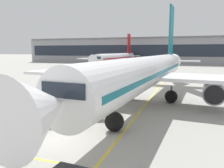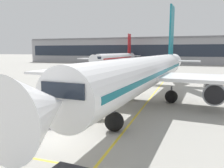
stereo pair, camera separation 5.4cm
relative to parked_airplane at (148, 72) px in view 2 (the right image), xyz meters
The scene contains 13 objects.
ground_plane 15.23m from the parked_airplane, 108.18° to the right, with size 600.00×600.00×0.00m, color #9E9B93.
parked_airplane is the anchor object (origin of this frame).
belt_loader 10.00m from the parked_airplane, 119.27° to the right, with size 5.11×4.27×2.65m.
baggage_cart_lead 13.13m from the parked_airplane, 124.17° to the right, with size 2.76×2.38×1.91m.
baggage_cart_second 15.17m from the parked_airplane, 127.13° to the right, with size 2.76×2.38×1.91m.
ground_crew_by_loader 12.55m from the parked_airplane, 115.72° to the right, with size 0.56×0.30×1.74m.
ground_crew_by_carts 10.00m from the parked_airplane, 125.02° to the right, with size 0.30×0.57×1.74m.
safety_cone_engine_keepout 6.75m from the parked_airplane, behind, with size 0.63×0.63×0.72m.
safety_cone_wingtip 7.55m from the parked_airplane, 141.79° to the right, with size 0.66×0.66×0.74m.
safety_cone_nose_mark 10.17m from the parked_airplane, 147.03° to the right, with size 0.61×0.61×0.69m.
apron_guidance_line_lead_in 3.92m from the parked_airplane, 95.09° to the right, with size 0.20×110.00×0.01m.
terminal_building 91.29m from the parked_airplane, 97.30° to the left, with size 140.22×18.51×13.03m.
distant_airplane 63.10m from the parked_airplane, 111.24° to the left, with size 33.21×42.35×14.25m.
Camera 2 is at (9.17, -13.52, 6.51)m, focal length 35.68 mm.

